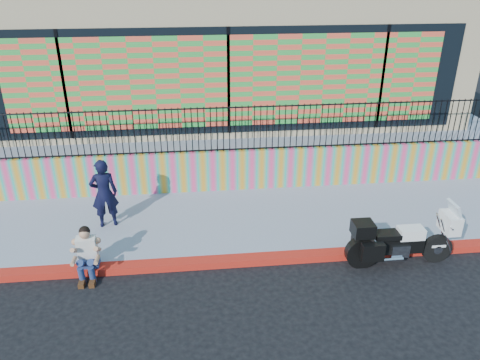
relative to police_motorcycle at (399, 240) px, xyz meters
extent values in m
plane|color=black|center=(-3.10, 0.35, -0.58)|extent=(90.00, 90.00, 0.00)
cube|color=#AC0C19|center=(-3.10, 0.35, -0.51)|extent=(16.00, 0.30, 0.15)
cube|color=gray|center=(-3.10, 2.00, -0.51)|extent=(16.00, 3.00, 0.15)
cube|color=#F13F7B|center=(-3.10, 3.60, 0.12)|extent=(16.00, 0.20, 1.10)
cube|color=gray|center=(-3.10, 8.70, 0.04)|extent=(16.00, 10.00, 1.25)
cube|color=tan|center=(-3.10, 8.50, 2.67)|extent=(14.00, 8.00, 4.00)
cube|color=black|center=(-3.10, 4.48, 2.27)|extent=(12.60, 0.04, 2.80)
cube|color=#FF5538|center=(-3.10, 4.45, 2.27)|extent=(11.48, 0.02, 2.40)
cylinder|color=black|center=(0.85, 0.00, -0.27)|extent=(0.62, 0.13, 0.62)
cylinder|color=black|center=(-0.76, 0.00, -0.27)|extent=(0.62, 0.13, 0.62)
cube|color=black|center=(0.04, 0.00, -0.11)|extent=(0.90, 0.26, 0.32)
cube|color=silver|center=(0.00, 0.00, -0.20)|extent=(0.38, 0.32, 0.28)
cube|color=white|center=(0.21, 0.00, 0.16)|extent=(0.52, 0.30, 0.23)
cube|color=black|center=(-0.29, 0.00, 0.14)|extent=(0.52, 0.32, 0.11)
cube|color=white|center=(1.02, 0.00, 0.34)|extent=(0.28, 0.49, 0.40)
cube|color=silver|center=(1.06, 0.00, 0.65)|extent=(0.17, 0.44, 0.32)
cube|color=black|center=(-0.81, 0.00, 0.32)|extent=(0.42, 0.40, 0.28)
cube|color=black|center=(-0.67, -0.28, -0.06)|extent=(0.45, 0.17, 0.38)
cube|color=black|center=(-0.67, 0.28, -0.06)|extent=(0.45, 0.17, 0.38)
cube|color=white|center=(0.85, 0.00, -0.18)|extent=(0.30, 0.15, 0.06)
imported|color=black|center=(-6.17, 2.00, 0.39)|extent=(0.67, 0.50, 1.65)
cube|color=navy|center=(-6.29, 0.41, -0.34)|extent=(0.36, 0.28, 0.18)
cube|color=silver|center=(-6.29, 0.37, 0.01)|extent=(0.38, 0.27, 0.54)
sphere|color=tan|center=(-6.29, 0.33, 0.37)|extent=(0.21, 0.21, 0.21)
cube|color=#472814|center=(-6.39, -0.03, -0.53)|extent=(0.11, 0.26, 0.10)
cube|color=#472814|center=(-6.19, -0.03, -0.53)|extent=(0.11, 0.26, 0.10)
camera|label=1|loc=(-4.11, -7.71, 5.19)|focal=35.00mm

